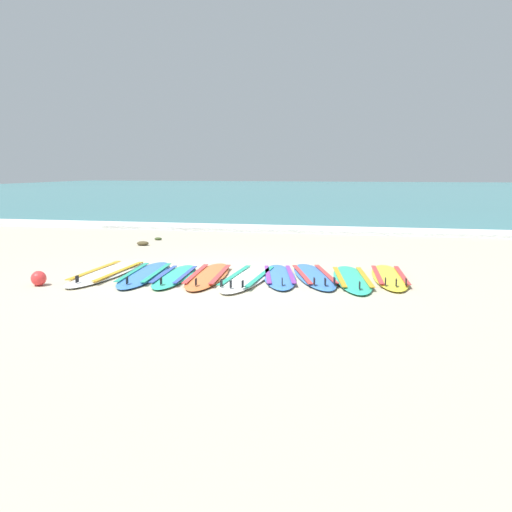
{
  "coord_description": "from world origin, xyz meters",
  "views": [
    {
      "loc": [
        2.41,
        -8.31,
        1.83
      ],
      "look_at": [
        0.43,
        1.04,
        0.25
      ],
      "focal_mm": 36.97,
      "sensor_mm": 36.0,
      "label": 1
    }
  ],
  "objects_px": {
    "surfboard_5": "(279,276)",
    "surfboard_0": "(108,272)",
    "surfboard_3": "(208,276)",
    "surfboard_8": "(389,277)",
    "surfboard_2": "(175,276)",
    "surfboard_4": "(248,278)",
    "surfboard_6": "(314,276)",
    "beach_ball": "(39,278)",
    "surfboard_1": "(145,274)",
    "surfboard_7": "(352,279)"
  },
  "relations": [
    {
      "from": "surfboard_0",
      "to": "surfboard_8",
      "type": "xyz_separation_m",
      "value": [
        4.84,
        0.63,
        0.0
      ]
    },
    {
      "from": "surfboard_1",
      "to": "surfboard_4",
      "type": "bearing_deg",
      "value": 2.58
    },
    {
      "from": "surfboard_2",
      "to": "surfboard_8",
      "type": "height_order",
      "value": "same"
    },
    {
      "from": "surfboard_4",
      "to": "surfboard_6",
      "type": "relative_size",
      "value": 1.05
    },
    {
      "from": "surfboard_6",
      "to": "surfboard_8",
      "type": "relative_size",
      "value": 1.04
    },
    {
      "from": "surfboard_4",
      "to": "beach_ball",
      "type": "relative_size",
      "value": 10.35
    },
    {
      "from": "surfboard_3",
      "to": "surfboard_5",
      "type": "relative_size",
      "value": 1.08
    },
    {
      "from": "surfboard_2",
      "to": "surfboard_0",
      "type": "bearing_deg",
      "value": 177.27
    },
    {
      "from": "surfboard_2",
      "to": "surfboard_8",
      "type": "relative_size",
      "value": 0.93
    },
    {
      "from": "surfboard_6",
      "to": "surfboard_7",
      "type": "distance_m",
      "value": 0.65
    },
    {
      "from": "surfboard_0",
      "to": "beach_ball",
      "type": "distance_m",
      "value": 1.24
    },
    {
      "from": "surfboard_3",
      "to": "surfboard_5",
      "type": "bearing_deg",
      "value": 9.94
    },
    {
      "from": "surfboard_3",
      "to": "surfboard_8",
      "type": "distance_m",
      "value": 3.07
    },
    {
      "from": "surfboard_3",
      "to": "surfboard_8",
      "type": "bearing_deg",
      "value": 10.04
    },
    {
      "from": "surfboard_5",
      "to": "surfboard_7",
      "type": "height_order",
      "value": "same"
    },
    {
      "from": "surfboard_3",
      "to": "surfboard_0",
      "type": "bearing_deg",
      "value": -177.03
    },
    {
      "from": "surfboard_2",
      "to": "surfboard_8",
      "type": "xyz_separation_m",
      "value": [
        3.56,
        0.69,
        0.0
      ]
    },
    {
      "from": "surfboard_4",
      "to": "surfboard_3",
      "type": "bearing_deg",
      "value": 178.26
    },
    {
      "from": "surfboard_6",
      "to": "surfboard_2",
      "type": "bearing_deg",
      "value": -167.73
    },
    {
      "from": "surfboard_1",
      "to": "surfboard_3",
      "type": "height_order",
      "value": "same"
    },
    {
      "from": "surfboard_2",
      "to": "beach_ball",
      "type": "xyz_separation_m",
      "value": [
        -1.91,
        -1.0,
        0.08
      ]
    },
    {
      "from": "surfboard_7",
      "to": "surfboard_8",
      "type": "distance_m",
      "value": 0.68
    },
    {
      "from": "surfboard_2",
      "to": "surfboard_6",
      "type": "distance_m",
      "value": 2.36
    },
    {
      "from": "surfboard_1",
      "to": "surfboard_2",
      "type": "distance_m",
      "value": 0.57
    },
    {
      "from": "surfboard_0",
      "to": "surfboard_6",
      "type": "height_order",
      "value": "same"
    },
    {
      "from": "surfboard_3",
      "to": "surfboard_4",
      "type": "relative_size",
      "value": 0.97
    },
    {
      "from": "surfboard_5",
      "to": "beach_ball",
      "type": "distance_m",
      "value": 3.89
    },
    {
      "from": "surfboard_5",
      "to": "surfboard_6",
      "type": "bearing_deg",
      "value": 13.53
    },
    {
      "from": "surfboard_3",
      "to": "surfboard_7",
      "type": "xyz_separation_m",
      "value": [
        2.41,
        0.24,
        0.0
      ]
    },
    {
      "from": "surfboard_1",
      "to": "surfboard_4",
      "type": "height_order",
      "value": "same"
    },
    {
      "from": "surfboard_1",
      "to": "beach_ball",
      "type": "height_order",
      "value": "beach_ball"
    },
    {
      "from": "surfboard_0",
      "to": "surfboard_5",
      "type": "distance_m",
      "value": 3.02
    },
    {
      "from": "surfboard_8",
      "to": "surfboard_5",
      "type": "bearing_deg",
      "value": -169.89
    },
    {
      "from": "surfboard_0",
      "to": "surfboard_4",
      "type": "bearing_deg",
      "value": 1.67
    },
    {
      "from": "surfboard_1",
      "to": "surfboard_8",
      "type": "relative_size",
      "value": 1.07
    },
    {
      "from": "surfboard_3",
      "to": "surfboard_5",
      "type": "distance_m",
      "value": 1.21
    },
    {
      "from": "surfboard_8",
      "to": "surfboard_4",
      "type": "bearing_deg",
      "value": -166.57
    },
    {
      "from": "surfboard_5",
      "to": "surfboard_0",
      "type": "bearing_deg",
      "value": -174.25
    },
    {
      "from": "surfboard_3",
      "to": "surfboard_1",
      "type": "bearing_deg",
      "value": -174.74
    },
    {
      "from": "surfboard_0",
      "to": "surfboard_1",
      "type": "distance_m",
      "value": 0.71
    },
    {
      "from": "surfboard_0",
      "to": "surfboard_8",
      "type": "distance_m",
      "value": 4.88
    },
    {
      "from": "surfboard_7",
      "to": "surfboard_1",
      "type": "bearing_deg",
      "value": -174.41
    },
    {
      "from": "surfboard_3",
      "to": "surfboard_4",
      "type": "bearing_deg",
      "value": -1.74
    },
    {
      "from": "surfboard_0",
      "to": "surfboard_3",
      "type": "relative_size",
      "value": 1.07
    },
    {
      "from": "surfboard_0",
      "to": "surfboard_5",
      "type": "relative_size",
      "value": 1.16
    },
    {
      "from": "surfboard_3",
      "to": "surfboard_6",
      "type": "xyz_separation_m",
      "value": [
        1.76,
        0.35,
        0.0
      ]
    },
    {
      "from": "surfboard_0",
      "to": "surfboard_5",
      "type": "bearing_deg",
      "value": 5.75
    },
    {
      "from": "surfboard_7",
      "to": "beach_ball",
      "type": "relative_size",
      "value": 9.93
    },
    {
      "from": "surfboard_2",
      "to": "beach_ball",
      "type": "relative_size",
      "value": 8.88
    },
    {
      "from": "surfboard_8",
      "to": "surfboard_2",
      "type": "bearing_deg",
      "value": -169.04
    }
  ]
}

